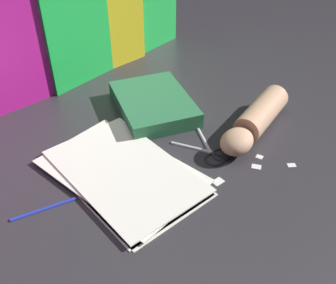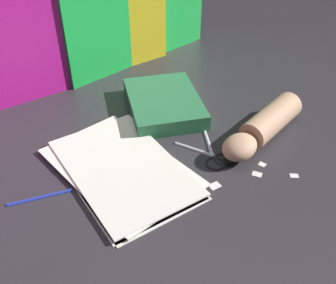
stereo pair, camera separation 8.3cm
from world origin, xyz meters
TOP-DOWN VIEW (x-y plane):
  - ground_plane at (0.00, 0.00)m, footprint 6.00×6.00m
  - backdrop_panel_center at (0.02, 0.41)m, footprint 0.77×0.04m
  - paper_stack at (-0.02, -0.01)m, footprint 0.24×0.36m
  - book_closed at (0.20, 0.13)m, footprint 0.26×0.29m
  - scissors at (0.17, -0.09)m, footprint 0.10×0.15m
  - hand_forearm at (0.31, -0.11)m, footprint 0.29×0.12m
  - paper_scrap_near at (0.20, -0.19)m, footprint 0.02×0.03m
  - paper_scrap_mid at (0.26, -0.24)m, footprint 0.02×0.02m
  - paper_scrap_far at (0.11, -0.16)m, footprint 0.03×0.02m
  - paper_scrap_side at (0.24, -0.18)m, footprint 0.02×0.02m
  - pen at (-0.19, 0.02)m, footprint 0.12×0.05m

SIDE VIEW (x-z plane):
  - ground_plane at x=0.00m, z-range 0.00..0.00m
  - paper_scrap_near at x=0.20m, z-range 0.00..0.00m
  - paper_scrap_mid at x=0.26m, z-range 0.00..0.00m
  - paper_scrap_side at x=0.24m, z-range 0.00..0.00m
  - paper_scrap_far at x=0.11m, z-range 0.00..0.00m
  - pen at x=-0.19m, z-range 0.00..0.01m
  - scissors at x=0.17m, z-range 0.00..0.01m
  - paper_stack at x=-0.02m, z-range 0.00..0.01m
  - book_closed at x=0.20m, z-range 0.00..0.04m
  - hand_forearm at x=0.31m, z-range 0.00..0.07m
  - backdrop_panel_center at x=0.02m, z-range 0.00..0.38m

